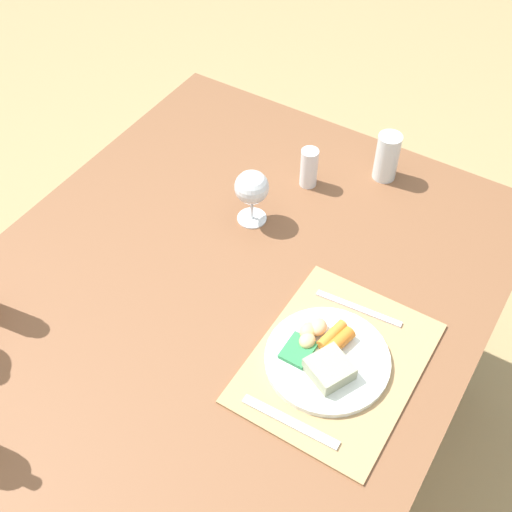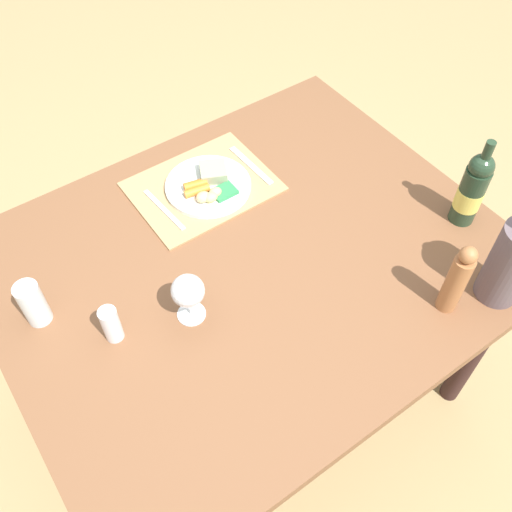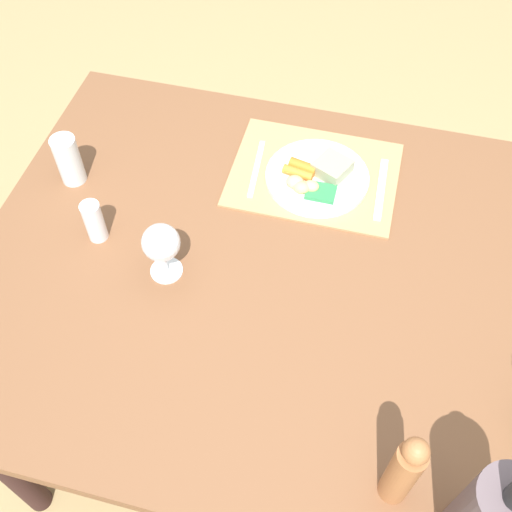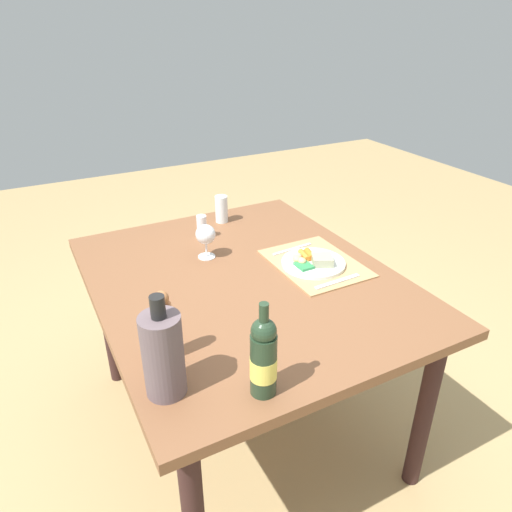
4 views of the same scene
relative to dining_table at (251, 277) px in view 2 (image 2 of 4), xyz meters
name	(u,v)px [view 2 (image 2 of 4)]	position (x,y,z in m)	size (l,w,h in m)	color
ground_plane	(252,383)	(0.00, 0.00, -0.67)	(8.00, 8.00, 0.00)	tan
dining_table	(251,277)	(0.00, 0.00, 0.00)	(1.33, 1.09, 0.76)	brown
placemat	(203,186)	(-0.04, -0.30, 0.09)	(0.41, 0.31, 0.01)	tan
dinner_plate	(209,185)	(-0.05, -0.28, 0.11)	(0.25, 0.25, 0.05)	white
fork	(251,165)	(-0.20, -0.29, 0.10)	(0.02, 0.20, 0.01)	silver
knife	(164,210)	(0.11, -0.28, 0.10)	(0.01, 0.19, 0.01)	silver
wine_glass	(188,292)	(0.22, 0.06, 0.19)	(0.08, 0.08, 0.14)	white
pepper_mill	(457,280)	(-0.31, 0.41, 0.20)	(0.05, 0.05, 0.22)	#AC6A3D
cooler_bottle	(511,263)	(-0.45, 0.45, 0.21)	(0.11, 0.11, 0.30)	#635357
water_tumbler	(34,305)	(0.53, -0.14, 0.14)	(0.06, 0.06, 0.13)	silver
salt_shaker	(111,324)	(0.41, 0.01, 0.14)	(0.04, 0.04, 0.11)	white
wine_bottle	(472,190)	(-0.57, 0.23, 0.20)	(0.07, 0.07, 0.28)	#253A26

